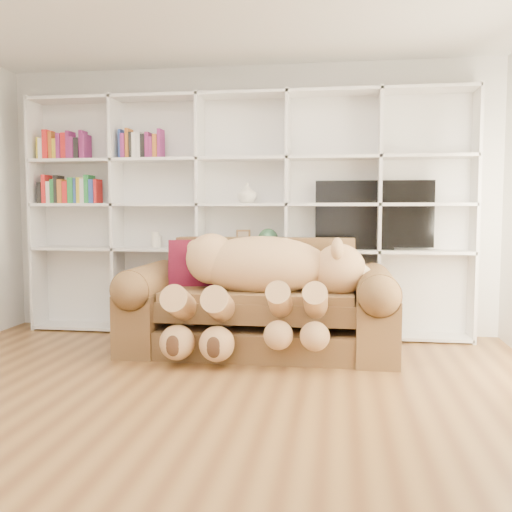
# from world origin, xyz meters

# --- Properties ---
(floor) EXTENTS (5.00, 5.00, 0.00)m
(floor) POSITION_xyz_m (0.00, 0.00, 0.00)
(floor) COLOR brown
(floor) RESTS_ON ground
(wall_back) EXTENTS (5.00, 0.02, 2.70)m
(wall_back) POSITION_xyz_m (0.00, 2.50, 1.35)
(wall_back) COLOR silver
(wall_back) RESTS_ON floor
(bookshelf) EXTENTS (4.43, 0.35, 2.40)m
(bookshelf) POSITION_xyz_m (-0.24, 2.36, 1.31)
(bookshelf) COLOR white
(bookshelf) RESTS_ON floor
(sofa) EXTENTS (2.35, 1.02, 0.99)m
(sofa) POSITION_xyz_m (0.25, 1.65, 0.37)
(sofa) COLOR brown
(sofa) RESTS_ON floor
(teddy_bear) EXTENTS (1.70, 0.95, 0.99)m
(teddy_bear) POSITION_xyz_m (0.29, 1.45, 0.68)
(teddy_bear) COLOR tan
(teddy_bear) RESTS_ON sofa
(throw_pillow) EXTENTS (0.50, 0.35, 0.48)m
(throw_pillow) POSITION_xyz_m (-0.39, 1.81, 0.73)
(throw_pillow) COLOR maroon
(throw_pillow) RESTS_ON sofa
(tv) EXTENTS (1.13, 0.18, 0.67)m
(tv) POSITION_xyz_m (1.28, 2.35, 1.19)
(tv) COLOR black
(tv) RESTS_ON bookshelf
(picture_frame) EXTENTS (0.14, 0.07, 0.18)m
(picture_frame) POSITION_xyz_m (-0.00, 2.30, 0.96)
(picture_frame) COLOR brown
(picture_frame) RESTS_ON bookshelf
(green_vase) EXTENTS (0.20, 0.20, 0.20)m
(green_vase) POSITION_xyz_m (0.25, 2.30, 0.96)
(green_vase) COLOR #316042
(green_vase) RESTS_ON bookshelf
(figurine_tall) EXTENTS (0.09, 0.09, 0.16)m
(figurine_tall) POSITION_xyz_m (-0.92, 2.30, 0.94)
(figurine_tall) COLOR silver
(figurine_tall) RESTS_ON bookshelf
(figurine_short) EXTENTS (0.08, 0.08, 0.12)m
(figurine_short) POSITION_xyz_m (-0.89, 2.30, 0.93)
(figurine_short) COLOR silver
(figurine_short) RESTS_ON bookshelf
(snow_globe) EXTENTS (0.12, 0.12, 0.12)m
(snow_globe) POSITION_xyz_m (-0.61, 2.30, 0.93)
(snow_globe) COLOR silver
(snow_globe) RESTS_ON bookshelf
(shelf_vase) EXTENTS (0.21, 0.21, 0.20)m
(shelf_vase) POSITION_xyz_m (0.03, 2.30, 1.41)
(shelf_vase) COLOR white
(shelf_vase) RESTS_ON bookshelf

